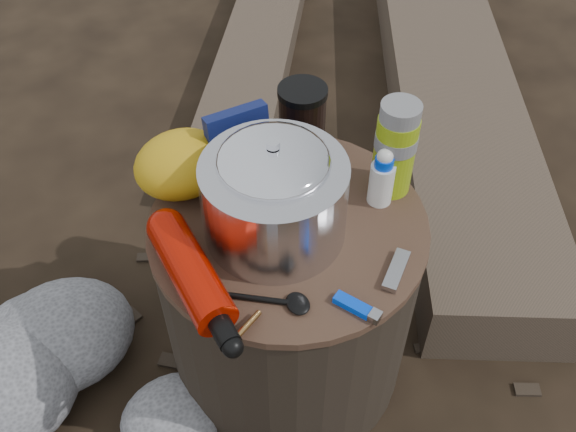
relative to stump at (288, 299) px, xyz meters
name	(u,v)px	position (x,y,z in m)	size (l,w,h in m)	color
ground	(288,357)	(0.00, 0.00, -0.23)	(60.00, 60.00, 0.00)	black
stump	(288,299)	(0.00, 0.00, 0.00)	(0.50, 0.50, 0.46)	black
log_main	(444,68)	(0.92, 0.71, -0.14)	(0.35, 2.10, 0.18)	#43372B
log_small	(253,68)	(0.37, 1.04, -0.18)	(0.24, 1.29, 0.11)	#43372B
foil_windscreen	(274,200)	(-0.03, -0.01, 0.31)	(0.25, 0.25, 0.15)	silver
camping_pot	(274,188)	(-0.02, 0.01, 0.32)	(0.18, 0.18, 0.18)	white
fuel_bottle	(191,272)	(-0.20, -0.06, 0.27)	(0.07, 0.29, 0.07)	#A91002
thermos	(395,149)	(0.21, 0.00, 0.33)	(0.08, 0.08, 0.19)	#8AAA12
travel_mug	(302,119)	(0.12, 0.18, 0.30)	(0.09, 0.09, 0.14)	black
stuff_sack	(182,164)	(-0.13, 0.17, 0.29)	(0.18, 0.14, 0.12)	#C49312
food_pouch	(239,146)	(-0.03, 0.15, 0.31)	(0.12, 0.03, 0.15)	#0D1649
lighter	(353,305)	(0.01, -0.21, 0.24)	(0.02, 0.08, 0.01)	#033EEB
multitool	(396,270)	(0.11, -0.18, 0.24)	(0.02, 0.09, 0.01)	#A1A2A6
spork	(256,298)	(-0.12, -0.13, 0.24)	(0.03, 0.15, 0.01)	black
squeeze_bottle	(382,179)	(0.18, -0.02, 0.28)	(0.05, 0.05, 0.11)	silver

